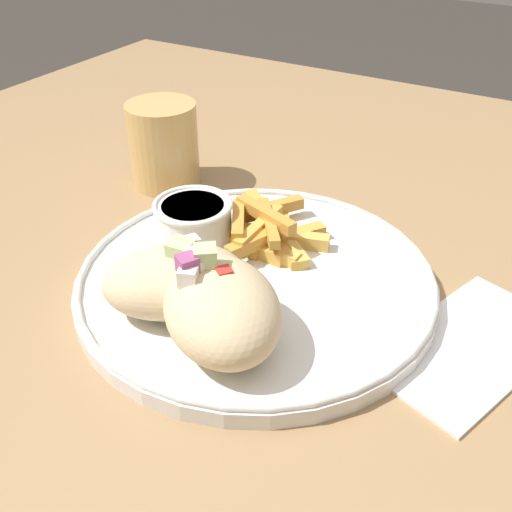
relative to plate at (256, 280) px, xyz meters
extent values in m
cube|color=#9E7A51|center=(0.01, 0.01, -0.03)|extent=(1.17, 1.17, 0.04)
cylinder|color=#9E7A51|center=(0.52, 0.53, -0.39)|extent=(0.06, 0.06, 0.68)
cube|color=white|center=(0.02, -0.18, -0.01)|extent=(0.18, 0.14, 0.00)
cylinder|color=white|center=(0.00, 0.00, 0.00)|extent=(0.30, 0.30, 0.01)
torus|color=white|center=(0.00, 0.00, 0.01)|extent=(0.30, 0.30, 0.01)
ellipsoid|color=beige|center=(-0.08, -0.02, 0.03)|extent=(0.14, 0.14, 0.06)
cube|color=silver|center=(-0.08, 0.00, 0.06)|extent=(0.02, 0.02, 0.01)
cube|color=red|center=(-0.07, -0.02, 0.06)|extent=(0.01, 0.01, 0.01)
cube|color=#B7D693|center=(-0.07, 0.00, 0.07)|extent=(0.02, 0.02, 0.02)
cube|color=#A34C84|center=(-0.08, 0.01, 0.07)|extent=(0.02, 0.02, 0.01)
cube|color=white|center=(-0.09, 0.00, 0.06)|extent=(0.02, 0.02, 0.01)
ellipsoid|color=beige|center=(-0.07, 0.03, 0.03)|extent=(0.13, 0.13, 0.05)
cube|color=red|center=(-0.06, 0.01, 0.05)|extent=(0.01, 0.01, 0.01)
cube|color=#B7D693|center=(-0.06, 0.03, 0.06)|extent=(0.02, 0.02, 0.02)
cube|color=#A34C84|center=(-0.06, 0.02, 0.06)|extent=(0.01, 0.01, 0.01)
cube|color=white|center=(-0.07, 0.01, 0.06)|extent=(0.02, 0.02, 0.01)
cube|color=silver|center=(-0.05, 0.03, 0.06)|extent=(0.02, 0.02, 0.01)
cube|color=gold|center=(0.03, 0.03, 0.01)|extent=(0.02, 0.08, 0.01)
cube|color=gold|center=(0.05, 0.00, 0.01)|extent=(0.05, 0.04, 0.01)
cube|color=gold|center=(0.05, 0.03, 0.01)|extent=(0.06, 0.06, 0.01)
cube|color=gold|center=(0.05, 0.00, 0.01)|extent=(0.07, 0.06, 0.01)
cube|color=#E5B251|center=(0.06, 0.00, 0.01)|extent=(0.03, 0.08, 0.01)
cube|color=gold|center=(0.06, 0.00, 0.01)|extent=(0.07, 0.06, 0.01)
cube|color=gold|center=(0.05, 0.02, 0.01)|extent=(0.06, 0.02, 0.01)
cube|color=#E5B251|center=(0.05, 0.01, 0.01)|extent=(0.03, 0.07, 0.01)
cube|color=#E5B251|center=(0.05, 0.00, 0.01)|extent=(0.06, 0.06, 0.01)
cube|color=#E5B251|center=(0.03, 0.02, 0.01)|extent=(0.01, 0.08, 0.01)
cube|color=gold|center=(0.07, 0.04, 0.02)|extent=(0.04, 0.05, 0.01)
cube|color=gold|center=(0.07, 0.03, 0.02)|extent=(0.06, 0.06, 0.01)
cube|color=gold|center=(0.05, 0.01, 0.03)|extent=(0.07, 0.05, 0.01)
cube|color=gold|center=(0.05, 0.02, 0.03)|extent=(0.03, 0.07, 0.01)
cube|color=gold|center=(0.03, 0.04, 0.03)|extent=(0.06, 0.04, 0.01)
cube|color=gold|center=(0.08, 0.03, 0.02)|extent=(0.06, 0.05, 0.01)
cube|color=gold|center=(0.02, 0.02, 0.02)|extent=(0.06, 0.03, 0.01)
cube|color=gold|center=(0.04, 0.02, 0.03)|extent=(0.07, 0.01, 0.01)
cylinder|color=white|center=(0.02, 0.08, 0.02)|extent=(0.07, 0.07, 0.04)
cylinder|color=beige|center=(0.02, 0.08, 0.04)|extent=(0.06, 0.06, 0.01)
torus|color=white|center=(0.02, 0.08, 0.04)|extent=(0.07, 0.07, 0.00)
cylinder|color=tan|center=(0.12, 0.19, 0.04)|extent=(0.08, 0.08, 0.09)
cylinder|color=silver|center=(0.12, 0.19, 0.02)|extent=(0.07, 0.07, 0.05)
camera|label=1|loc=(-0.35, -0.21, 0.30)|focal=42.00mm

